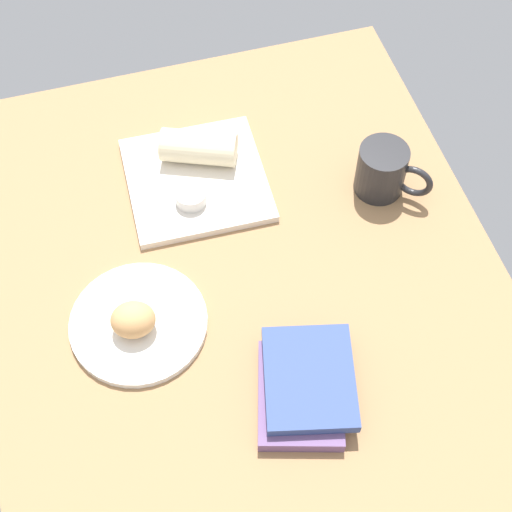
{
  "coord_description": "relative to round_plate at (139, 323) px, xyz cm",
  "views": [
    {
      "loc": [
        -68.25,
        17.24,
        118.12
      ],
      "look_at": [
        1.5,
        -2.73,
        7.0
      ],
      "focal_mm": 53.63,
      "sensor_mm": 36.0,
      "label": 1
    }
  ],
  "objects": [
    {
      "name": "square_plate",
      "position": [
        27.18,
        -16.51,
        0.1
      ],
      "size": [
        26.44,
        26.44,
        1.6
      ],
      "primitive_type": "cube",
      "rotation": [
        0.0,
        0.0,
        -0.03
      ],
      "color": "silver",
      "rests_on": "dining_table"
    },
    {
      "name": "scone_pastry",
      "position": [
        -1.23,
        0.68,
        3.69
      ],
      "size": [
        7.47,
        8.37,
        5.98
      ],
      "primitive_type": "ellipsoid",
      "rotation": [
        0.0,
        0.0,
        1.4
      ],
      "color": "tan",
      "rests_on": "round_plate"
    },
    {
      "name": "breakfast_wrap",
      "position": [
        31.47,
        -18.25,
        4.08
      ],
      "size": [
        11.29,
        15.57,
        6.36
      ],
      "primitive_type": "cylinder",
      "rotation": [
        1.57,
        0.0,
        5.89
      ],
      "color": "beige",
      "rests_on": "square_plate"
    },
    {
      "name": "round_plate",
      "position": [
        0.0,
        0.0,
        0.0
      ],
      "size": [
        23.16,
        23.16,
        1.4
      ],
      "primitive_type": "cylinder",
      "color": "white",
      "rests_on": "dining_table"
    },
    {
      "name": "sauce_cup",
      "position": [
        21.83,
        -14.34,
        2.3
      ],
      "size": [
        5.69,
        5.69,
        2.61
      ],
      "color": "silver",
      "rests_on": "square_plate"
    },
    {
      "name": "dining_table",
      "position": [
        4.55,
        -19.5,
        -2.7
      ],
      "size": [
        110.0,
        90.0,
        4.0
      ],
      "primitive_type": "cube",
      "color": "#9E754C",
      "rests_on": "ground"
    },
    {
      "name": "coffee_mug",
      "position": [
        16.33,
        -49.57,
        4.49
      ],
      "size": [
        11.59,
        12.44,
        10.17
      ],
      "color": "#262628",
      "rests_on": "dining_table"
    },
    {
      "name": "book_stack",
      "position": [
        -19.36,
        -22.86,
        1.74
      ],
      "size": [
        21.77,
        19.53,
        4.81
      ],
      "color": "#6B4C7A",
      "rests_on": "dining_table"
    }
  ]
}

